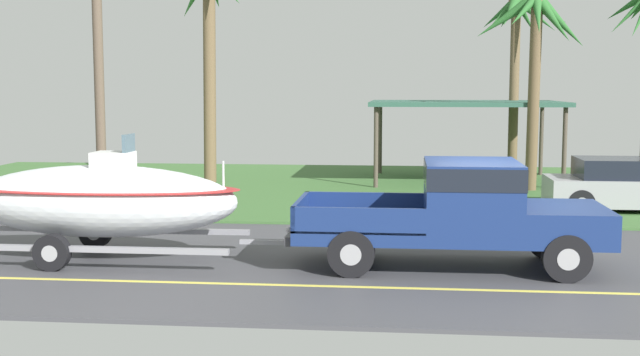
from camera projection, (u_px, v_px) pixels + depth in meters
ground at (469, 202)px, 22.90m from camera, size 36.00×22.00×0.11m
pickup_truck_towing at (469, 209)px, 14.42m from camera, size 5.64×2.15×1.90m
boat_on_trailer at (100, 200)px, 15.11m from camera, size 6.39×2.25×2.34m
parked_sedan_near at (632, 186)px, 20.88m from camera, size 4.33×1.85×1.38m
carport_awning at (465, 105)px, 27.15m from camera, size 6.25×4.78×2.72m
palm_tree_mid at (536, 35)px, 24.31m from camera, size 3.40×3.06×6.12m
palm_tree_far_left at (208, 18)px, 26.60m from camera, size 3.14×3.11×7.29m
palm_tree_far_right at (516, 36)px, 28.36m from camera, size 3.03×3.21×6.47m
utility_pole at (98, 36)px, 19.67m from camera, size 0.24×1.80×8.52m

